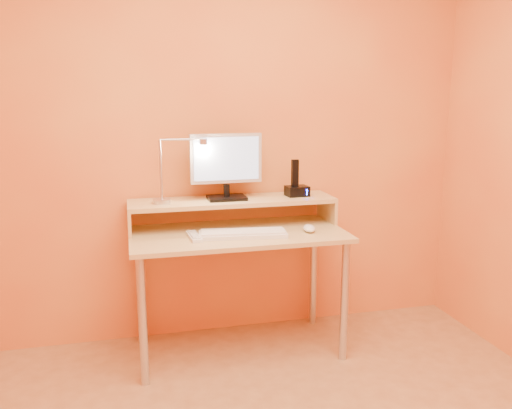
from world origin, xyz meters
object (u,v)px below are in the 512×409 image
object	(u,v)px
keyboard	(243,234)
remote_control	(194,237)
mouse	(309,228)
monitor_panel	(226,158)
phone_dock	(297,191)
lamp_base	(162,201)

from	to	relation	value
keyboard	remote_control	world-z (taller)	keyboard
keyboard	mouse	bearing A→B (deg)	8.01
monitor_panel	phone_dock	world-z (taller)	monitor_panel
lamp_base	phone_dock	size ratio (longest dim) A/B	0.77
lamp_base	phone_dock	bearing A→B (deg)	2.14
mouse	keyboard	bearing A→B (deg)	-169.10
phone_dock	mouse	distance (m)	0.30
lamp_base	mouse	distance (m)	0.84
mouse	remote_control	world-z (taller)	mouse
monitor_panel	keyboard	xyz separation A→B (m)	(0.04, -0.26, -0.39)
keyboard	mouse	distance (m)	0.38
monitor_panel	lamp_base	distance (m)	0.44
keyboard	remote_control	xyz separation A→B (m)	(-0.26, 0.03, -0.00)
keyboard	remote_control	bearing A→B (deg)	-178.51
lamp_base	keyboard	xyz separation A→B (m)	(0.42, -0.22, -0.16)
monitor_panel	mouse	bearing A→B (deg)	-31.89
lamp_base	mouse	xyz separation A→B (m)	(0.80, -0.21, -0.15)
mouse	remote_control	xyz separation A→B (m)	(-0.65, 0.02, -0.01)
lamp_base	keyboard	world-z (taller)	lamp_base
monitor_panel	keyboard	size ratio (longest dim) A/B	0.87
phone_dock	remote_control	xyz separation A→B (m)	(-0.65, -0.22, -0.18)
phone_dock	mouse	xyz separation A→B (m)	(-0.01, -0.24, -0.17)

